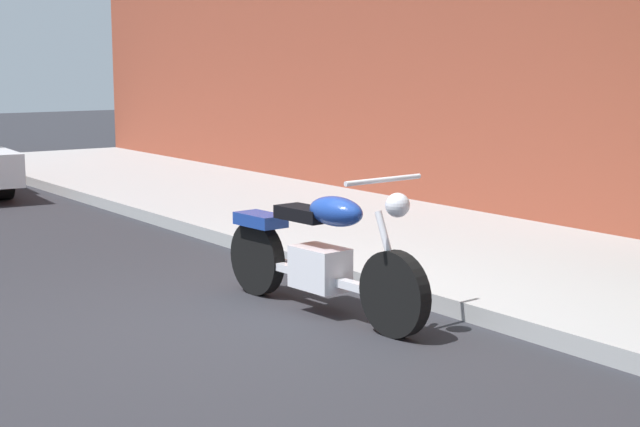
% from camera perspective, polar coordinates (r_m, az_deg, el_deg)
% --- Properties ---
extents(ground_plane, '(60.00, 60.00, 0.00)m').
position_cam_1_polar(ground_plane, '(6.92, -3.97, -6.84)').
color(ground_plane, '#28282D').
extents(sidewalk, '(25.67, 3.20, 0.14)m').
position_cam_1_polar(sidewalk, '(8.77, 12.71, -3.17)').
color(sidewalk, '#9F9F9F').
rests_on(sidewalk, ground).
extents(motorcycle, '(2.21, 0.70, 1.11)m').
position_cam_1_polar(motorcycle, '(7.20, 0.02, -2.46)').
color(motorcycle, black).
rests_on(motorcycle, ground).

